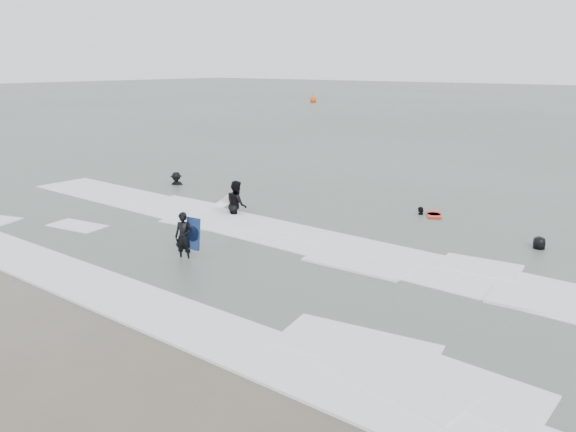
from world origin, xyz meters
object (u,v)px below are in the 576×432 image
Objects in this scene: surfer_centre at (185,260)px; surfer_breaker at (177,186)px; buoy at (313,100)px; surfer_right_near at (421,216)px; surfer_right_far at (538,250)px; surfer_wading at (237,215)px.

surfer_centre is 10.77m from surfer_breaker.
surfer_centre is 69.94m from buoy.
surfer_right_near reaches higher than surfer_centre.
surfer_breaker is 0.96× the size of surfer_right_far.
surfer_breaker is 0.93× the size of buoy.
surfer_right_near is 0.91× the size of buoy.
surfer_right_near is at bearing -46.96° from surfer_right_far.
surfer_wading is 6.27m from surfer_breaker.
surfer_right_far is at bearing -30.47° from surfer_breaker.
buoy is (-35.41, 54.06, 0.42)m from surfer_wading.
surfer_right_far reaches higher than surfer_centre.
surfer_right_far is (4.76, -1.54, 0.00)m from surfer_right_near.
surfer_centre is 5.35m from surfer_wading.
surfer_wading is 10.82m from surfer_right_far.
surfer_wading reaches higher than surfer_centre.
surfer_breaker is (-5.93, 2.06, 0.00)m from surfer_wading.
surfer_wading reaches higher than surfer_breaker.
buoy reaches higher than surfer_centre.
buoy is at bearing -99.86° from surfer_right_near.
buoy is at bearing -77.18° from surfer_right_far.
buoy is at bearing -22.03° from surfer_wading.
buoy is (-29.48, 52.00, 0.42)m from surfer_breaker.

